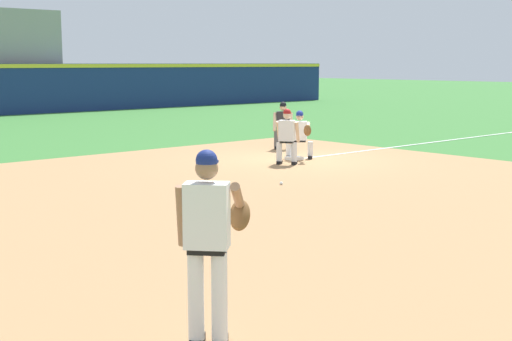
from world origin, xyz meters
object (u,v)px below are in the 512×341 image
at_px(first_base_bag, 294,158).
at_px(baserunner, 287,134).
at_px(baseball, 281,183).
at_px(first_baseman, 300,133).
at_px(umpire, 283,124).
at_px(pitcher, 210,236).

relative_size(first_base_bag, baserunner, 0.26).
bearing_deg(baseball, baserunner, 43.77).
relative_size(baseball, first_baseman, 0.06).
bearing_deg(umpire, pitcher, -136.28).
distance_m(pitcher, first_baseman, 13.24).
relative_size(baseball, umpire, 0.05).
bearing_deg(pitcher, first_baseman, 41.25).
bearing_deg(umpire, first_base_bag, -126.70).
bearing_deg(first_baseman, baseball, -140.58).
relative_size(pitcher, umpire, 1.27).
relative_size(first_base_bag, pitcher, 0.20).
distance_m(baseball, pitcher, 9.04).
distance_m(first_base_bag, pitcher, 13.10).
bearing_deg(first_baseman, first_base_bag, -178.93).
bearing_deg(first_base_bag, first_baseman, 1.07).
bearing_deg(first_base_bag, baserunner, -146.54).
bearing_deg(first_base_bag, umpire, 53.30).
bearing_deg(baserunner, first_base_bag, 33.46).
xyz_separation_m(pitcher, baserunner, (8.95, 8.22, -0.27)).
bearing_deg(first_base_bag, pitcher, -138.08).
relative_size(pitcher, first_baseman, 1.39).
xyz_separation_m(baseball, baserunner, (2.29, 2.19, 0.76)).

